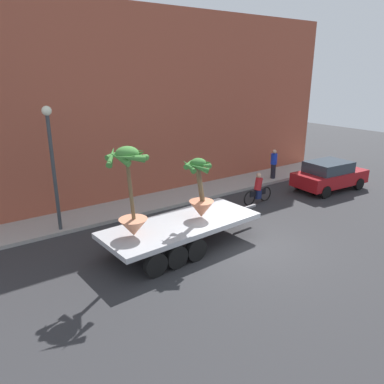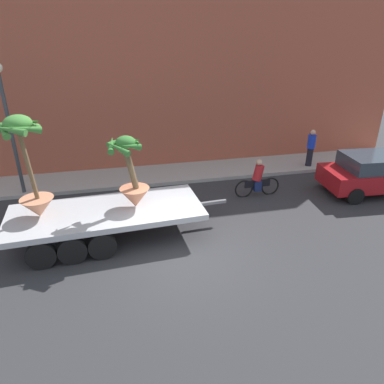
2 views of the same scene
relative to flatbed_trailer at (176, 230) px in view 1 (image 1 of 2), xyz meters
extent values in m
plane|color=#2D2D30|center=(2.42, -1.39, -0.77)|extent=(60.00, 60.00, 0.00)
cube|color=#A39E99|center=(2.42, 4.71, -0.69)|extent=(24.00, 2.20, 0.15)
cube|color=#9E4C38|center=(2.42, 6.41, 3.77)|extent=(24.00, 1.20, 9.08)
cube|color=#B7BABF|center=(0.26, 0.02, 0.12)|extent=(5.97, 2.70, 0.18)
cylinder|color=black|center=(-1.67, 1.00, -0.37)|extent=(0.81, 0.27, 0.80)
cylinder|color=black|center=(-1.54, -1.19, -0.37)|extent=(0.81, 0.27, 0.80)
cylinder|color=black|center=(-0.86, 1.05, -0.37)|extent=(0.81, 0.27, 0.80)
cylinder|color=black|center=(-0.73, -1.14, -0.37)|extent=(0.81, 0.27, 0.80)
cylinder|color=black|center=(-0.04, 1.10, -0.37)|extent=(0.81, 0.27, 0.80)
cylinder|color=black|center=(0.09, -1.09, -0.37)|extent=(0.81, 0.27, 0.80)
cube|color=slate|center=(3.67, 0.22, -0.03)|extent=(1.00, 0.16, 0.10)
cone|color=tan|center=(-1.65, 0.02, 0.51)|extent=(0.95, 0.95, 0.59)
cylinder|color=brown|center=(-1.69, 0.02, 1.90)|extent=(0.26, 0.12, 2.19)
ellipsoid|color=#428438|center=(-1.73, 0.02, 2.99)|extent=(0.73, 0.73, 0.46)
cone|color=#428438|center=(-1.33, 0.04, 2.92)|extent=(0.25, 0.83, 0.48)
cone|color=#428438|center=(-1.43, 0.28, 2.94)|extent=(0.69, 0.76, 0.39)
cone|color=#428438|center=(-1.88, 0.43, 2.95)|extent=(0.91, 0.49, 0.37)
cone|color=#428438|center=(-2.13, 0.30, 2.91)|extent=(0.72, 0.91, 0.57)
cone|color=#428438|center=(-2.08, -0.15, 2.92)|extent=(0.54, 0.80, 0.47)
cone|color=#428438|center=(-1.89, -0.43, 2.96)|extent=(0.99, 0.51, 0.35)
cone|color=#428438|center=(-1.52, -0.36, 2.94)|extent=(0.87, 0.60, 0.42)
cone|color=#C17251|center=(1.16, 0.03, 0.53)|extent=(0.91, 0.91, 0.63)
cylinder|color=brown|center=(1.08, 0.03, 1.57)|extent=(0.44, 0.18, 1.47)
ellipsoid|color=#387A33|center=(1.00, 0.03, 2.30)|extent=(0.57, 0.57, 0.36)
cone|color=#387A33|center=(1.33, 0.09, 2.25)|extent=(0.31, 0.72, 0.37)
cone|color=#387A33|center=(1.20, 0.28, 2.23)|extent=(0.64, 0.57, 0.40)
cone|color=#387A33|center=(0.79, 0.30, 2.27)|extent=(0.68, 0.60, 0.31)
cone|color=#387A33|center=(0.61, 0.07, 2.24)|extent=(0.27, 0.83, 0.41)
cone|color=#387A33|center=(0.76, -0.27, 2.24)|extent=(0.75, 0.65, 0.44)
cone|color=#387A33|center=(1.14, -0.23, 2.25)|extent=(0.65, 0.46, 0.35)
torus|color=black|center=(6.53, 1.87, -0.43)|extent=(0.74, 0.07, 0.74)
torus|color=black|center=(5.43, 1.86, -0.43)|extent=(0.74, 0.07, 0.74)
cube|color=black|center=(5.98, 1.87, -0.25)|extent=(1.04, 0.07, 0.28)
cylinder|color=red|center=(5.98, 1.87, 0.20)|extent=(0.45, 0.34, 0.65)
sphere|color=tan|center=(5.98, 1.87, 0.62)|extent=(0.24, 0.24, 0.24)
cube|color=navy|center=(5.98, 1.87, -0.33)|extent=(0.28, 0.24, 0.44)
cube|color=maroon|center=(10.69, 1.16, -0.10)|extent=(4.26, 2.16, 0.70)
cube|color=#2D3842|center=(10.48, 1.18, 0.53)|extent=(2.39, 1.84, 0.56)
cylinder|color=black|center=(12.09, 1.95, -0.45)|extent=(0.65, 0.24, 0.64)
cylinder|color=black|center=(11.97, 0.19, -0.45)|extent=(0.65, 0.24, 0.64)
cylinder|color=black|center=(9.41, 2.14, -0.45)|extent=(0.65, 0.24, 0.64)
cylinder|color=black|center=(9.29, 0.38, -0.45)|extent=(0.65, 0.24, 0.64)
cylinder|color=black|center=(9.48, 4.12, -0.19)|extent=(0.28, 0.28, 0.85)
cylinder|color=#1938C6|center=(9.48, 4.12, 0.54)|extent=(0.36, 0.36, 0.62)
sphere|color=tan|center=(9.48, 4.12, 0.97)|extent=(0.24, 0.24, 0.24)
cylinder|color=#383D42|center=(-2.97, 3.91, 1.63)|extent=(0.14, 0.14, 4.50)
sphere|color=#EAEACC|center=(-2.97, 3.91, 4.03)|extent=(0.36, 0.36, 0.36)
camera|label=1|loc=(-6.62, -10.29, 5.43)|focal=34.84mm
camera|label=2|loc=(0.70, -9.90, 5.27)|focal=33.13mm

